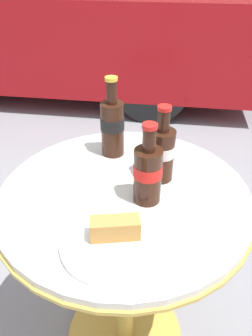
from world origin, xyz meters
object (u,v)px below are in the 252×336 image
at_px(parked_car, 16,17).
at_px(lunch_plate_near, 115,239).
at_px(cola_bottle_center, 112,125).
at_px(bistro_table, 124,240).
at_px(cola_bottle_right, 148,172).
at_px(cola_bottle_left, 162,152).

bearing_deg(parked_car, lunch_plate_near, -62.13).
bearing_deg(lunch_plate_near, cola_bottle_center, 101.01).
bearing_deg(bistro_table, lunch_plate_near, -87.44).
xyz_separation_m(lunch_plate_near, parked_car, (-1.54, 2.91, -0.08)).
relative_size(bistro_table, cola_bottle_right, 3.32).
distance_m(bistro_table, lunch_plate_near, 0.27).
relative_size(bistro_table, cola_bottle_left, 3.30).
height_order(cola_bottle_right, cola_bottle_center, cola_bottle_center).
bearing_deg(cola_bottle_right, lunch_plate_near, -108.53).
distance_m(cola_bottle_left, cola_bottle_right, 0.10).
relative_size(cola_bottle_left, lunch_plate_near, 0.90).
xyz_separation_m(bistro_table, lunch_plate_near, (0.01, -0.18, 0.20)).
distance_m(cola_bottle_right, lunch_plate_near, 0.18).
bearing_deg(parked_car, cola_bottle_center, -60.01).
bearing_deg(cola_bottle_center, cola_bottle_left, -35.63).
xyz_separation_m(cola_bottle_right, cola_bottle_center, (-0.12, 0.21, 0.01)).
xyz_separation_m(cola_bottle_left, lunch_plate_near, (-0.08, -0.26, -0.07)).
bearing_deg(cola_bottle_right, bistro_table, 158.14).
height_order(bistro_table, cola_bottle_center, cola_bottle_center).
xyz_separation_m(cola_bottle_right, lunch_plate_near, (-0.05, -0.16, -0.07)).
relative_size(cola_bottle_center, parked_car, 0.05).
relative_size(lunch_plate_near, parked_car, 0.05).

